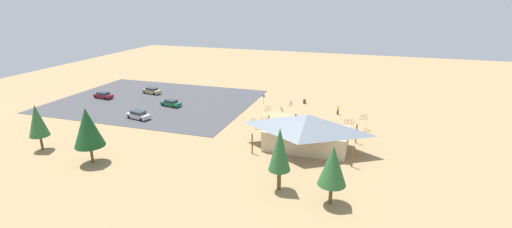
% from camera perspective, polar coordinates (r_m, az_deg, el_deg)
% --- Properties ---
extents(ground, '(160.00, 160.00, 0.00)m').
position_cam_1_polar(ground, '(69.54, 3.64, -0.18)').
color(ground, '#9E7F56').
rests_on(ground, ground).
extents(parking_lot_asphalt, '(41.10, 31.18, 0.05)m').
position_cam_1_polar(parking_lot_asphalt, '(81.48, -15.43, 1.97)').
color(parking_lot_asphalt, '#424247').
rests_on(parking_lot_asphalt, ground).
extents(bike_pavilion, '(14.31, 8.95, 5.29)m').
position_cam_1_polar(bike_pavilion, '(54.22, 7.86, -2.40)').
color(bike_pavilion, '#C6B28E').
rests_on(bike_pavilion, ground).
extents(trash_bin, '(0.60, 0.60, 0.90)m').
position_cam_1_polar(trash_bin, '(77.38, 7.57, 1.95)').
color(trash_bin, brown).
rests_on(trash_bin, ground).
extents(lot_sign, '(0.56, 0.08, 2.20)m').
position_cam_1_polar(lot_sign, '(75.53, 1.19, 2.47)').
color(lot_sign, '#99999E').
rests_on(lot_sign, ground).
extents(pine_far_east, '(2.58, 2.58, 7.72)m').
position_cam_1_polar(pine_far_east, '(41.74, 3.71, -5.56)').
color(pine_far_east, brown).
rests_on(pine_far_east, ground).
extents(pine_center, '(3.98, 3.98, 7.79)m').
position_cam_1_polar(pine_center, '(53.26, -24.75, -1.89)').
color(pine_center, brown).
rests_on(pine_center, ground).
extents(pine_midwest, '(2.78, 2.78, 6.95)m').
position_cam_1_polar(pine_midwest, '(61.35, -30.93, -0.88)').
color(pine_midwest, brown).
rests_on(pine_midwest, ground).
extents(pine_far_west, '(3.09, 3.09, 6.83)m').
position_cam_1_polar(pine_far_west, '(39.96, 11.85, -7.89)').
color(pine_far_west, brown).
rests_on(pine_far_west, ground).
extents(bicycle_blue_yard_left, '(1.65, 0.64, 0.87)m').
position_cam_1_polar(bicycle_blue_yard_left, '(64.93, -0.22, -1.12)').
color(bicycle_blue_yard_left, black).
rests_on(bicycle_blue_yard_left, ground).
extents(bicycle_red_lone_east, '(1.78, 0.59, 0.90)m').
position_cam_1_polar(bicycle_red_lone_east, '(66.89, 14.34, -1.13)').
color(bicycle_red_lone_east, black).
rests_on(bicycle_red_lone_east, ground).
extents(bicycle_silver_back_row, '(1.19, 1.26, 0.80)m').
position_cam_1_polar(bicycle_silver_back_row, '(62.62, 4.72, -1.97)').
color(bicycle_silver_back_row, black).
rests_on(bicycle_silver_back_row, ground).
extents(bicycle_teal_lone_west, '(0.82, 1.56, 0.80)m').
position_cam_1_polar(bicycle_teal_lone_west, '(71.82, 4.04, 0.71)').
color(bicycle_teal_lone_west, black).
rests_on(bicycle_teal_lone_west, ground).
extents(bicycle_green_edge_south, '(0.91, 1.48, 0.80)m').
position_cam_1_polar(bicycle_green_edge_south, '(72.13, 1.85, 0.83)').
color(bicycle_green_edge_south, black).
rests_on(bicycle_green_edge_south, ground).
extents(bicycle_white_yard_right, '(1.76, 0.53, 0.80)m').
position_cam_1_polar(bicycle_white_yard_right, '(61.72, 2.50, -2.21)').
color(bicycle_white_yard_right, black).
rests_on(bicycle_white_yard_right, ground).
extents(bicycle_purple_mid_cluster, '(1.76, 0.57, 0.85)m').
position_cam_1_polar(bicycle_purple_mid_cluster, '(65.62, 1.32, -0.93)').
color(bicycle_purple_mid_cluster, black).
rests_on(bicycle_purple_mid_cluster, ground).
extents(bicycle_orange_yard_center, '(1.38, 1.25, 0.87)m').
position_cam_1_polar(bicycle_orange_yard_center, '(69.93, 16.44, -0.46)').
color(bicycle_orange_yard_center, black).
rests_on(bicycle_orange_yard_center, ground).
extents(bicycle_black_edge_north, '(0.55, 1.61, 0.82)m').
position_cam_1_polar(bicycle_black_edge_north, '(75.87, 5.45, 1.62)').
color(bicycle_black_edge_north, black).
rests_on(bicycle_black_edge_north, ground).
extents(bicycle_yellow_yard_front, '(1.12, 1.32, 0.85)m').
position_cam_1_polar(bicycle_yellow_yard_front, '(63.08, 16.92, -2.57)').
color(bicycle_yellow_yard_front, black).
rests_on(bicycle_yellow_yard_front, ground).
extents(bicycle_blue_near_porch, '(1.40, 0.98, 0.85)m').
position_cam_1_polar(bicycle_blue_near_porch, '(62.25, 0.51, -2.03)').
color(bicycle_blue_near_porch, black).
rests_on(bicycle_blue_near_porch, ground).
extents(car_silver_second_row, '(4.88, 2.78, 1.51)m').
position_cam_1_polar(car_silver_second_row, '(70.46, -17.86, -0.12)').
color(car_silver_second_row, '#BCBCC1').
rests_on(car_silver_second_row, parking_lot_asphalt).
extents(car_green_end_stall, '(4.53, 2.58, 1.35)m').
position_cam_1_polar(car_green_end_stall, '(76.61, -13.11, 1.68)').
color(car_green_end_stall, '#1E6B3D').
rests_on(car_green_end_stall, parking_lot_asphalt).
extents(car_maroon_near_entry, '(4.56, 2.39, 1.43)m').
position_cam_1_polar(car_maroon_near_entry, '(87.05, -22.68, 2.72)').
color(car_maroon_near_entry, maroon).
rests_on(car_maroon_near_entry, parking_lot_asphalt).
extents(car_tan_mid_lot, '(4.69, 2.53, 1.42)m').
position_cam_1_polar(car_tan_mid_lot, '(87.51, -15.94, 3.52)').
color(car_tan_mid_lot, tan).
rests_on(car_tan_mid_lot, parking_lot_asphalt).
extents(visitor_at_bikes, '(0.36, 0.36, 1.70)m').
position_cam_1_polar(visitor_at_bikes, '(65.55, 6.20, -0.59)').
color(visitor_at_bikes, '#2D3347').
rests_on(visitor_at_bikes, ground).
extents(visitor_crossing_yard, '(0.36, 0.36, 1.76)m').
position_cam_1_polar(visitor_crossing_yard, '(71.25, 12.64, 0.64)').
color(visitor_crossing_yard, '#2D3347').
rests_on(visitor_crossing_yard, ground).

